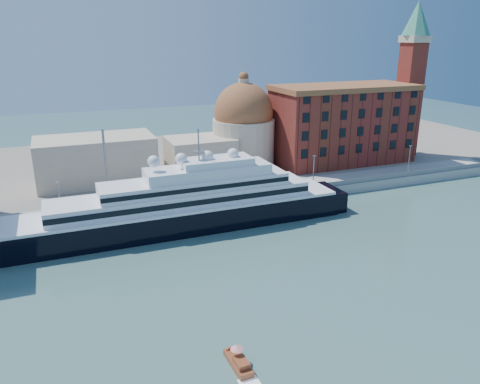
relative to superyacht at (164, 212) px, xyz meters
name	(u,v)px	position (x,y,z in m)	size (l,w,h in m)	color
ground	(253,271)	(10.18, -23.00, -4.26)	(400.00, 400.00, 0.00)	#325756
quay	(196,203)	(10.18, 11.00, -3.01)	(180.00, 10.00, 2.50)	gray
land	(159,163)	(10.18, 52.00, -3.26)	(260.00, 72.00, 2.00)	slate
quay_fence	(202,201)	(10.18, 6.50, -1.16)	(180.00, 0.10, 1.20)	slate
superyacht	(164,212)	(0.00, 0.00, 0.00)	(82.62, 11.45, 24.69)	black
water_taxi	(239,362)	(-1.33, -45.25, -3.63)	(2.04, 5.63, 2.65)	brown
warehouse	(343,123)	(62.18, 29.00, 9.53)	(43.00, 19.00, 23.25)	maroon
campanile	(412,70)	(86.18, 29.00, 24.49)	(8.40, 8.40, 47.00)	maroon
church	(193,141)	(16.57, 34.72, 6.65)	(66.00, 18.00, 25.50)	beige
lamp_posts	(142,176)	(-2.49, 9.27, 5.58)	(120.80, 2.40, 18.00)	slate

